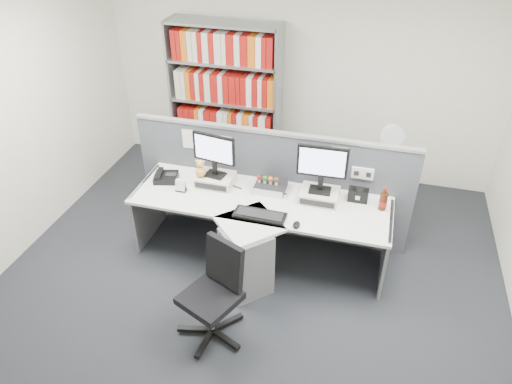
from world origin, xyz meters
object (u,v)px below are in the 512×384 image
(monitor_left, at_px, (214,152))
(desktop_pc, at_px, (271,186))
(desk, at_px, (255,233))
(filing_cabinet, at_px, (383,186))
(desk_fan, at_px, (392,138))
(monitor_right, at_px, (322,165))
(cola_bottle, at_px, (383,201))
(desk_calendar, at_px, (181,186))
(speaker, at_px, (358,195))
(shelving_unit, at_px, (226,103))
(keyboard, at_px, (260,215))
(mouse, at_px, (296,225))
(office_chair, at_px, (216,290))
(desk_phone, at_px, (166,177))

(monitor_left, relative_size, desktop_pc, 1.54)
(desk, height_order, filing_cabinet, desk)
(desk_fan, bearing_deg, monitor_right, -121.95)
(desk, distance_m, cola_bottle, 1.29)
(desk_calendar, xyz_separation_m, filing_cabinet, (2.03, 1.24, -0.42))
(speaker, bearing_deg, shelving_unit, 143.13)
(speaker, bearing_deg, keyboard, -149.21)
(desk_fan, bearing_deg, filing_cabinet, 90.00)
(desktop_pc, height_order, speaker, speaker)
(desk, height_order, monitor_left, monitor_left)
(desktop_pc, bearing_deg, filing_cabinet, 40.43)
(desk_calendar, xyz_separation_m, desk_fan, (2.03, 1.24, 0.21))
(monitor_right, distance_m, shelving_unit, 2.08)
(mouse, relative_size, speaker, 0.54)
(desk, relative_size, office_chair, 2.83)
(cola_bottle, bearing_deg, mouse, -146.82)
(desk_phone, bearing_deg, filing_cabinet, 25.80)
(monitor_right, xyz_separation_m, keyboard, (-0.50, -0.43, -0.38))
(monitor_left, relative_size, filing_cabinet, 0.67)
(shelving_unit, distance_m, desk_fan, 2.15)
(monitor_left, height_order, desk_fan, monitor_left)
(desk_calendar, xyz_separation_m, speaker, (1.77, 0.31, 0.01))
(shelving_unit, bearing_deg, desk_fan, -12.08)
(shelving_unit, height_order, filing_cabinet, shelving_unit)
(speaker, height_order, shelving_unit, shelving_unit)
(monitor_left, relative_size, monitor_right, 0.94)
(cola_bottle, bearing_deg, speaker, 160.10)
(monitor_left, distance_m, speaker, 1.51)
(monitor_left, distance_m, mouse, 1.14)
(monitor_left, xyz_separation_m, speaker, (1.47, 0.09, -0.31))
(desk_fan, bearing_deg, mouse, -116.90)
(desk_phone, xyz_separation_m, cola_bottle, (2.25, 0.08, 0.05))
(mouse, bearing_deg, desk_phone, 164.64)
(keyboard, height_order, desk_calendar, desk_calendar)
(desk_calendar, bearing_deg, speaker, 10.02)
(desk, xyz_separation_m, monitor_right, (0.57, 0.38, 0.66))
(monitor_left, height_order, filing_cabinet, monitor_left)
(monitor_right, distance_m, keyboard, 0.76)
(desktop_pc, relative_size, shelving_unit, 0.15)
(shelving_unit, relative_size, office_chair, 2.18)
(keyboard, bearing_deg, desk_calendar, 166.91)
(shelving_unit, bearing_deg, desktop_pc, -56.12)
(mouse, xyz_separation_m, shelving_unit, (-1.33, 1.96, 0.24))
(monitor_left, bearing_deg, desktop_pc, 4.04)
(desk_calendar, height_order, speaker, speaker)
(desk, bearing_deg, speaker, 26.54)
(keyboard, bearing_deg, monitor_left, 144.09)
(cola_bottle, bearing_deg, office_chair, -136.07)
(desktop_pc, bearing_deg, monitor_right, -4.65)
(shelving_unit, bearing_deg, mouse, -55.72)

